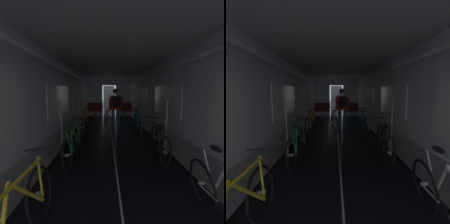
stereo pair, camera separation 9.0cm
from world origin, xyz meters
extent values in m
cube|color=black|center=(-1.41, 3.25, 0.00)|extent=(0.08, 11.50, 0.01)
cube|color=black|center=(1.41, 3.25, 0.00)|extent=(0.08, 11.50, 0.01)
cube|color=beige|center=(0.00, 3.25, 0.00)|extent=(0.03, 11.27, 0.00)
cube|color=#9EA0A5|center=(-1.51, 3.25, 0.30)|extent=(0.12, 11.50, 0.60)
cube|color=silver|center=(-1.51, 3.25, 1.53)|extent=(0.12, 11.50, 1.85)
cube|color=white|center=(-1.45, 2.67, 1.35)|extent=(0.02, 1.90, 0.80)
cube|color=white|center=(-1.45, 5.55, 1.35)|extent=(0.02, 1.90, 0.80)
cube|color=white|center=(-1.45, 8.42, 1.35)|extent=(0.02, 1.90, 0.80)
cube|color=yellow|center=(-1.45, 2.90, 1.35)|extent=(0.01, 0.20, 0.28)
cylinder|color=white|center=(-1.17, 3.25, 2.10)|extent=(0.07, 11.04, 0.07)
cylinder|color=#B7BABF|center=(-1.27, 2.10, 0.70)|extent=(0.04, 0.04, 1.40)
cylinder|color=#B7BABF|center=(-1.27, 4.70, 0.70)|extent=(0.04, 0.04, 1.40)
cube|color=#9EA0A5|center=(1.51, 3.25, 0.30)|extent=(0.12, 11.50, 0.60)
cube|color=silver|center=(1.51, 3.25, 1.53)|extent=(0.12, 11.50, 1.85)
cube|color=white|center=(1.45, 2.67, 1.35)|extent=(0.02, 1.90, 0.80)
cube|color=white|center=(1.45, 5.55, 1.35)|extent=(0.02, 1.90, 0.80)
cube|color=white|center=(1.45, 8.42, 1.35)|extent=(0.02, 1.90, 0.80)
cube|color=yellow|center=(1.45, 3.15, 1.35)|extent=(0.01, 0.20, 0.28)
cylinder|color=white|center=(1.17, 3.25, 2.10)|extent=(0.07, 11.04, 0.07)
cylinder|color=#B7BABF|center=(1.27, 2.10, 0.70)|extent=(0.04, 0.04, 1.40)
cylinder|color=#B7BABF|center=(1.27, 4.70, 0.70)|extent=(0.04, 0.04, 1.40)
cube|color=silver|center=(-0.95, 9.06, 1.23)|extent=(1.00, 0.12, 2.45)
cube|color=silver|center=(0.95, 9.06, 1.23)|extent=(1.00, 0.12, 2.45)
cube|color=silver|center=(0.00, 9.06, 2.25)|extent=(0.90, 0.12, 0.40)
cube|color=#4C4F54|center=(0.00, 9.76, 1.03)|extent=(0.81, 0.04, 2.05)
cube|color=white|center=(0.00, 3.25, 2.51)|extent=(3.14, 11.62, 0.12)
cylinder|color=gray|center=(-0.90, 8.00, 0.22)|extent=(0.12, 0.12, 0.44)
cube|color=maroon|center=(-0.90, 8.00, 0.49)|extent=(0.96, 0.44, 0.10)
cube|color=maroon|center=(-0.90, 8.19, 0.74)|extent=(0.96, 0.08, 0.40)
torus|color=gray|center=(-1.33, 8.22, 0.94)|extent=(0.14, 0.14, 0.02)
cylinder|color=gray|center=(0.90, 8.00, 0.22)|extent=(0.12, 0.12, 0.44)
cube|color=maroon|center=(0.90, 8.00, 0.49)|extent=(0.96, 0.44, 0.10)
cube|color=maroon|center=(0.90, 8.19, 0.74)|extent=(0.96, 0.08, 0.40)
torus|color=gray|center=(0.47, 8.22, 0.94)|extent=(0.14, 0.14, 0.02)
torus|color=black|center=(1.11, 0.35, 0.33)|extent=(0.18, 0.68, 0.67)
cylinder|color=#B2B2B7|center=(1.11, 0.35, 0.33)|extent=(0.10, 0.06, 0.06)
cylinder|color=silver|center=(1.12, 0.06, 0.55)|extent=(0.13, 0.34, 0.55)
cylinder|color=silver|center=(1.14, 0.28, 0.57)|extent=(0.09, 0.17, 0.49)
cylinder|color=silver|center=(1.09, 0.13, 0.31)|extent=(0.06, 0.45, 0.07)
cylinder|color=black|center=(1.08, -0.10, 0.29)|extent=(0.05, 0.17, 0.17)
ellipsoid|color=black|center=(1.18, 0.23, 0.87)|extent=(0.11, 0.25, 0.07)
torus|color=black|center=(-1.09, 3.97, 0.33)|extent=(0.17, 0.68, 0.67)
cylinder|color=#B2B2B7|center=(-1.09, 3.97, 0.33)|extent=(0.10, 0.06, 0.06)
torus|color=black|center=(-1.02, 4.99, 0.33)|extent=(0.17, 0.68, 0.67)
cylinder|color=#B2B2B7|center=(-1.02, 4.99, 0.33)|extent=(0.10, 0.06, 0.06)
cylinder|color=orange|center=(-1.01, 4.67, 0.55)|extent=(0.14, 0.54, 0.56)
cylinder|color=orange|center=(-1.04, 4.26, 0.55)|extent=(0.08, 0.35, 0.55)
cylinder|color=orange|center=(-0.99, 4.51, 0.81)|extent=(0.10, 0.82, 0.04)
cylinder|color=orange|center=(-1.06, 4.04, 0.57)|extent=(0.09, 0.16, 0.49)
cylinder|color=orange|center=(-1.08, 4.19, 0.31)|extent=(0.06, 0.45, 0.07)
cylinder|color=orange|center=(-0.99, 4.95, 0.57)|extent=(0.08, 0.09, 0.49)
cylinder|color=black|center=(-1.07, 4.42, 0.29)|extent=(0.05, 0.17, 0.17)
ellipsoid|color=black|center=(-1.02, 4.08, 0.87)|extent=(0.11, 0.25, 0.07)
cylinder|color=black|center=(-0.95, 4.97, 0.91)|extent=(0.44, 0.06, 0.08)
torus|color=black|center=(0.97, 4.03, 0.33)|extent=(0.14, 0.67, 0.67)
cylinder|color=#B2B2B7|center=(0.97, 4.03, 0.33)|extent=(0.10, 0.06, 0.06)
torus|color=black|center=(1.04, 5.05, 0.33)|extent=(0.14, 0.67, 0.67)
cylinder|color=#B2B2B7|center=(1.04, 5.05, 0.33)|extent=(0.10, 0.06, 0.06)
cylinder|color=teal|center=(1.00, 4.74, 0.55)|extent=(0.06, 0.54, 0.56)
cylinder|color=teal|center=(0.97, 4.33, 0.55)|extent=(0.10, 0.34, 0.55)
cylinder|color=teal|center=(0.96, 4.58, 0.82)|extent=(0.09, 0.82, 0.04)
cylinder|color=teal|center=(0.96, 4.10, 0.58)|extent=(0.06, 0.17, 0.49)
cylinder|color=teal|center=(0.99, 4.26, 0.31)|extent=(0.06, 0.45, 0.07)
cylinder|color=teal|center=(1.01, 5.02, 0.58)|extent=(0.08, 0.09, 0.49)
cylinder|color=black|center=(1.01, 4.48, 0.29)|extent=(0.04, 0.17, 0.17)
ellipsoid|color=black|center=(0.93, 4.15, 0.88)|extent=(0.11, 0.25, 0.07)
cylinder|color=black|center=(0.98, 5.04, 0.92)|extent=(0.44, 0.05, 0.06)
torus|color=black|center=(1.03, 1.49, 0.33)|extent=(0.16, 0.68, 0.67)
cylinder|color=#B2B2B7|center=(1.03, 1.49, 0.33)|extent=(0.10, 0.06, 0.06)
torus|color=black|center=(1.09, 2.51, 0.33)|extent=(0.16, 0.68, 0.67)
cylinder|color=#B2B2B7|center=(1.09, 2.51, 0.33)|extent=(0.10, 0.06, 0.06)
cylinder|color=black|center=(1.05, 2.19, 0.55)|extent=(0.07, 0.54, 0.56)
cylinder|color=black|center=(1.02, 1.78, 0.55)|extent=(0.12, 0.34, 0.55)
cylinder|color=black|center=(1.01, 2.04, 0.81)|extent=(0.09, 0.82, 0.04)
cylinder|color=black|center=(1.00, 1.56, 0.57)|extent=(0.07, 0.17, 0.49)
cylinder|color=black|center=(1.04, 1.71, 0.31)|extent=(0.06, 0.45, 0.07)
cylinder|color=black|center=(1.06, 2.48, 0.57)|extent=(0.09, 0.09, 0.49)
cylinder|color=black|center=(1.06, 1.94, 0.29)|extent=(0.04, 0.17, 0.17)
ellipsoid|color=black|center=(0.97, 1.61, 0.87)|extent=(0.11, 0.25, 0.07)
cylinder|color=black|center=(1.02, 2.50, 0.91)|extent=(0.44, 0.05, 0.08)
torus|color=black|center=(-1.03, 0.21, 0.33)|extent=(0.11, 0.67, 0.67)
cylinder|color=#B2B2B7|center=(-1.03, 0.21, 0.33)|extent=(0.10, 0.05, 0.06)
cylinder|color=yellow|center=(-1.00, -0.11, 0.55)|extent=(0.11, 0.54, 0.56)
cylinder|color=yellow|center=(-0.97, -0.26, 0.81)|extent=(0.04, 0.82, 0.04)
cylinder|color=yellow|center=(-1.00, 0.18, 0.57)|extent=(0.08, 0.09, 0.49)
cylinder|color=black|center=(-0.96, 0.20, 0.91)|extent=(0.44, 0.02, 0.07)
torus|color=black|center=(-0.98, 1.40, 0.33)|extent=(0.12, 0.67, 0.67)
cylinder|color=#B2B2B7|center=(-0.98, 1.40, 0.33)|extent=(0.10, 0.05, 0.06)
torus|color=black|center=(-0.95, 2.42, 0.33)|extent=(0.12, 0.67, 0.67)
cylinder|color=#B2B2B7|center=(-0.95, 2.42, 0.33)|extent=(0.10, 0.05, 0.06)
cylinder|color=#1E8438|center=(-0.94, 2.11, 0.55)|extent=(0.11, 0.54, 0.56)
cylinder|color=#1E8438|center=(-0.95, 1.70, 0.55)|extent=(0.08, 0.34, 0.55)
cylinder|color=#1E8438|center=(-0.92, 1.95, 0.82)|extent=(0.06, 0.82, 0.04)
cylinder|color=#1E8438|center=(-0.95, 1.47, 0.57)|extent=(0.08, 0.16, 0.49)
cylinder|color=#1E8438|center=(-0.98, 1.63, 0.31)|extent=(0.03, 0.45, 0.07)
cylinder|color=#1E8438|center=(-0.93, 2.39, 0.57)|extent=(0.08, 0.09, 0.49)
cylinder|color=black|center=(-0.97, 1.85, 0.29)|extent=(0.03, 0.17, 0.17)
ellipsoid|color=black|center=(-0.92, 1.52, 0.88)|extent=(0.10, 0.24, 0.07)
cylinder|color=black|center=(-0.89, 2.41, 0.92)|extent=(0.44, 0.04, 0.07)
cylinder|color=#384C75|center=(0.08, 4.58, 0.45)|extent=(0.13, 0.13, 0.90)
cylinder|color=#384C75|center=(0.28, 4.59, 0.45)|extent=(0.13, 0.13, 0.90)
cube|color=red|center=(0.18, 4.58, 1.18)|extent=(0.38, 0.25, 0.56)
cylinder|color=red|center=(-0.04, 4.59, 1.13)|extent=(0.11, 0.20, 0.53)
cylinder|color=red|center=(0.40, 4.62, 1.13)|extent=(0.11, 0.20, 0.53)
sphere|color=beige|center=(0.18, 4.58, 1.58)|extent=(0.21, 0.21, 0.21)
ellipsoid|color=black|center=(0.18, 4.58, 1.65)|extent=(0.26, 0.30, 0.16)
cube|color=black|center=(0.19, 4.42, 1.22)|extent=(0.29, 0.18, 0.40)
torus|color=black|center=(-0.08, 4.33, 0.33)|extent=(0.17, 0.67, 0.67)
cylinder|color=#B2B2B7|center=(-0.08, 4.33, 0.33)|extent=(0.10, 0.06, 0.05)
torus|color=black|center=(-0.24, 5.34, 0.33)|extent=(0.17, 0.67, 0.67)
cylinder|color=#B2B2B7|center=(-0.24, 5.34, 0.33)|extent=(0.10, 0.06, 0.05)
cylinder|color=#ADAFB5|center=(-0.20, 5.02, 0.55)|extent=(0.15, 0.53, 0.56)
cylinder|color=#ADAFB5|center=(-0.14, 4.62, 0.55)|extent=(0.06, 0.35, 0.55)
cylinder|color=#ADAFB5|center=(-0.19, 4.87, 0.82)|extent=(0.16, 0.82, 0.04)
cylinder|color=#ADAFB5|center=(-0.10, 4.40, 0.58)|extent=(0.07, 0.16, 0.49)
cylinder|color=#ADAFB5|center=(-0.11, 4.55, 0.31)|extent=(0.09, 0.45, 0.07)
cylinder|color=#ADAFB5|center=(-0.24, 5.30, 0.58)|extent=(0.05, 0.09, 0.49)
cylinder|color=black|center=(-0.15, 4.77, 0.29)|extent=(0.05, 0.17, 0.17)
ellipsoid|color=black|center=(-0.12, 4.44, 0.88)|extent=(0.13, 0.25, 0.06)
cylinder|color=black|center=(-0.26, 5.32, 0.92)|extent=(0.44, 0.09, 0.05)
camera|label=1|loc=(-0.20, -1.64, 1.58)|focal=25.30mm
camera|label=2|loc=(-0.11, -1.64, 1.58)|focal=25.30mm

